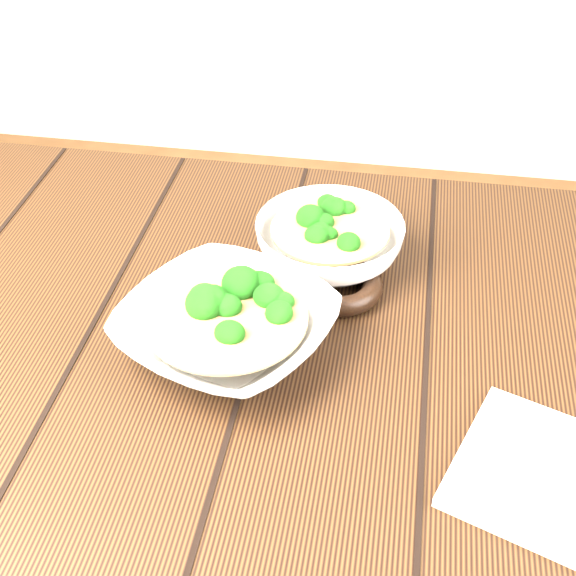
{
  "coord_description": "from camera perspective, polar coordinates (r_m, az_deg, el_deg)",
  "views": [
    {
      "loc": [
        0.13,
        -0.7,
        1.39
      ],
      "look_at": [
        0.01,
        0.03,
        0.8
      ],
      "focal_mm": 50.0,
      "sensor_mm": 36.0,
      "label": 1
    }
  ],
  "objects": [
    {
      "name": "soup_bowl_front",
      "position": [
        0.92,
        -4.4,
        -2.81
      ],
      "size": [
        0.31,
        0.31,
        0.07
      ],
      "color": "silver",
      "rests_on": "table"
    },
    {
      "name": "trivet",
      "position": [
        1.01,
        3.69,
        0.17
      ],
      "size": [
        0.14,
        0.14,
        0.03
      ],
      "primitive_type": "torus",
      "rotation": [
        0.0,
        0.0,
        0.4
      ],
      "color": "black",
      "rests_on": "table"
    },
    {
      "name": "table",
      "position": [
        1.04,
        -0.94,
        -8.44
      ],
      "size": [
        1.2,
        0.8,
        0.75
      ],
      "color": "#301E0D",
      "rests_on": "ground"
    },
    {
      "name": "napkin",
      "position": [
        0.84,
        19.14,
        -13.04
      ],
      "size": [
        0.25,
        0.23,
        0.01
      ],
      "primitive_type": "cube",
      "rotation": [
        0.0,
        0.0,
        -0.36
      ],
      "color": "beige",
      "rests_on": "table"
    },
    {
      "name": "soup_bowl_back",
      "position": [
        1.05,
        2.96,
        3.35
      ],
      "size": [
        0.2,
        0.2,
        0.07
      ],
      "color": "silver",
      "rests_on": "table"
    }
  ]
}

